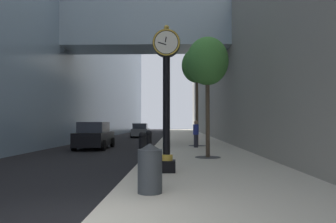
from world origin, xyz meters
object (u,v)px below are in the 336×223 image
object	(u,v)px
pedestrian_walking	(196,133)
car_grey_near	(140,130)
street_tree_mid_near	(197,66)
car_black_mid	(94,136)
bollard_second	(142,148)
street_tree_near	(207,62)
street_clock	(166,91)
bollard_third	(149,143)
trash_bin	(150,167)

from	to	relation	value
pedestrian_walking	car_grey_near	xyz separation A→B (m)	(-5.24, 16.94, -0.23)
street_tree_mid_near	car_black_mid	bearing A→B (deg)	-171.64
bollard_second	car_black_mid	world-z (taller)	car_black_mid
street_tree_near	car_grey_near	xyz separation A→B (m)	(-5.40, 22.67, -3.48)
street_clock	bollard_third	distance (m)	4.48
car_black_mid	street_tree_near	bearing A→B (deg)	-43.86
street_clock	street_tree_mid_near	xyz separation A→B (m)	(1.65, 11.37, 2.73)
street_clock	pedestrian_walking	bearing A→B (deg)	81.43
car_grey_near	car_black_mid	size ratio (longest dim) A/B	0.98
street_clock	trash_bin	world-z (taller)	street_clock
pedestrian_walking	bollard_third	bearing A→B (deg)	-111.76
bollard_second	car_grey_near	xyz separation A→B (m)	(-2.87, 25.46, 0.01)
bollard_second	street_tree_near	bearing A→B (deg)	47.83
trash_bin	car_grey_near	size ratio (longest dim) A/B	0.24
car_grey_near	car_black_mid	distance (m)	16.48
street_tree_mid_near	trash_bin	distance (m)	15.19
street_tree_mid_near	car_grey_near	distance (m)	17.03
bollard_second	car_grey_near	world-z (taller)	car_grey_near
street_clock	car_grey_near	distance (m)	27.18
bollard_second	street_tree_near	world-z (taller)	street_tree_near
bollard_third	street_tree_near	size ratio (longest dim) A/B	0.23
bollard_third	pedestrian_walking	size ratio (longest dim) A/B	0.73
trash_bin	pedestrian_walking	bearing A→B (deg)	82.24
bollard_third	street_tree_mid_near	xyz separation A→B (m)	(2.53, 7.37, 4.57)
car_grey_near	car_black_mid	xyz separation A→B (m)	(-1.08, -16.44, 0.04)
bollard_third	bollard_second	bearing A→B (deg)	-90.00
trash_bin	bollard_third	bearing A→B (deg)	95.02
bollard_second	trash_bin	xyz separation A→B (m)	(0.61, -4.36, -0.08)
street_tree_near	pedestrian_walking	distance (m)	6.59
trash_bin	pedestrian_walking	xyz separation A→B (m)	(1.76, 12.88, 0.32)
street_clock	bollard_second	distance (m)	2.48
trash_bin	pedestrian_walking	distance (m)	13.00
bollard_third	trash_bin	world-z (taller)	bollard_third
street_tree_mid_near	street_clock	bearing A→B (deg)	-98.28
street_tree_near	car_grey_near	distance (m)	23.56
street_clock	bollard_third	world-z (taller)	street_clock
street_tree_mid_near	pedestrian_walking	distance (m)	4.57
trash_bin	car_grey_near	xyz separation A→B (m)	(-3.48, 29.82, 0.09)
pedestrian_walking	car_grey_near	size ratio (longest dim) A/B	0.38
car_black_mid	street_clock	bearing A→B (deg)	-65.16
street_tree_mid_near	pedestrian_walking	size ratio (longest dim) A/B	3.92
car_black_mid	bollard_second	bearing A→B (deg)	-66.33
bollard_third	car_black_mid	xyz separation A→B (m)	(-3.95, 6.42, 0.05)
bollard_third	trash_bin	bearing A→B (deg)	-84.98
street_clock	car_black_mid	bearing A→B (deg)	114.84
trash_bin	pedestrian_walking	world-z (taller)	pedestrian_walking
street_tree_near	trash_bin	distance (m)	8.22
street_clock	car_grey_near	xyz separation A→B (m)	(-3.74, 26.86, -1.83)
street_clock	car_black_mid	distance (m)	11.62
pedestrian_walking	car_black_mid	size ratio (longest dim) A/B	0.37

